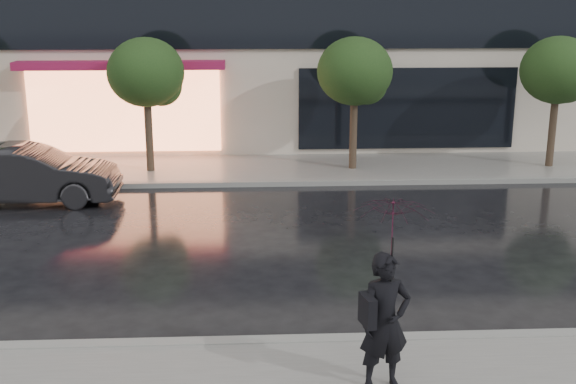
{
  "coord_description": "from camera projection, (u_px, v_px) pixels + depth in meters",
  "views": [
    {
      "loc": [
        0.03,
        -10.9,
        5.16
      ],
      "look_at": [
        0.71,
        2.74,
        1.4
      ],
      "focal_mm": 45.0,
      "sensor_mm": 36.0,
      "label": 1
    }
  ],
  "objects": [
    {
      "name": "tree_far_east",
      "position": [
        559.0,
        73.0,
        21.18
      ],
      "size": [
        2.2,
        2.2,
        3.99
      ],
      "color": "#33261C",
      "rests_on": "ground"
    },
    {
      "name": "tree_mid_west",
      "position": [
        148.0,
        75.0,
        20.61
      ],
      "size": [
        2.2,
        2.2,
        3.99
      ],
      "color": "#33261C",
      "rests_on": "ground"
    },
    {
      "name": "pedestrian_with_umbrella",
      "position": [
        390.0,
        269.0,
        9.15
      ],
      "size": [
        1.2,
        1.21,
        2.6
      ],
      "rotation": [
        0.0,
        0.0,
        0.23
      ],
      "color": "black",
      "rests_on": "sidewalk_near"
    },
    {
      "name": "ground",
      "position": [
        253.0,
        319.0,
        11.86
      ],
      "size": [
        120.0,
        120.0,
        0.0
      ],
      "primitive_type": "plane",
      "color": "black",
      "rests_on": "ground"
    },
    {
      "name": "parked_car",
      "position": [
        28.0,
        175.0,
        18.24
      ],
      "size": [
        4.5,
        1.62,
        1.48
      ],
      "primitive_type": "imported",
      "rotation": [
        0.0,
        0.0,
        1.58
      ],
      "color": "black",
      "rests_on": "ground"
    },
    {
      "name": "curb_far",
      "position": [
        252.0,
        184.0,
        20.03
      ],
      "size": [
        60.0,
        0.25,
        0.14
      ],
      "primitive_type": "cube",
      "color": "gray",
      "rests_on": "ground"
    },
    {
      "name": "sidewalk_far",
      "position": [
        252.0,
        169.0,
        21.72
      ],
      "size": [
        60.0,
        3.5,
        0.12
      ],
      "primitive_type": "cube",
      "color": "slate",
      "rests_on": "ground"
    },
    {
      "name": "tree_mid_east",
      "position": [
        357.0,
        74.0,
        20.89
      ],
      "size": [
        2.2,
        2.2,
        3.99
      ],
      "color": "#33261C",
      "rests_on": "ground"
    },
    {
      "name": "curb_near",
      "position": [
        253.0,
        343.0,
        10.88
      ],
      "size": [
        60.0,
        0.25,
        0.14
      ],
      "primitive_type": "cube",
      "color": "gray",
      "rests_on": "ground"
    }
  ]
}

